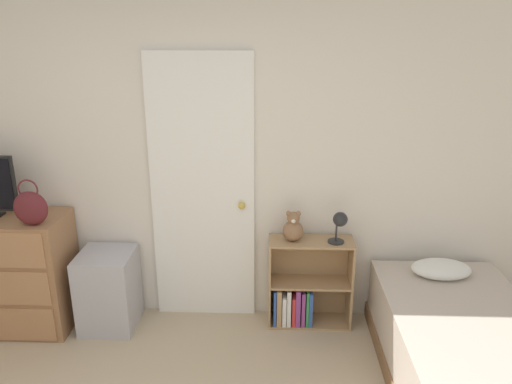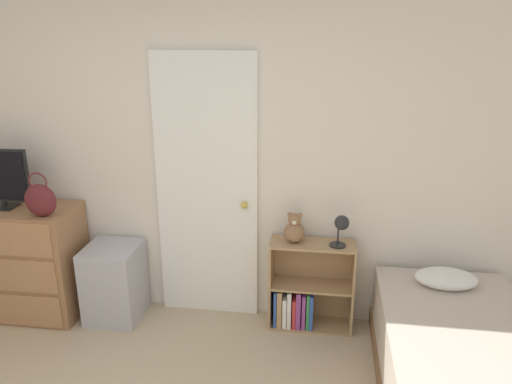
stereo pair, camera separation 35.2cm
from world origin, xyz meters
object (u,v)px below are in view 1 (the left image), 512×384
at_px(handbag, 31,208).
at_px(desk_lamp, 340,222).
at_px(bookshelf, 302,291).
at_px(bed, 467,359).
at_px(teddy_bear, 293,228).
at_px(storage_bin, 109,290).

height_order(handbag, desk_lamp, handbag).
height_order(bookshelf, bed, bookshelf).
bearing_deg(desk_lamp, bookshelf, 170.14).
xyz_separation_m(bookshelf, teddy_bear, (-0.08, -0.01, 0.54)).
xyz_separation_m(storage_bin, teddy_bear, (1.41, 0.09, 0.50)).
height_order(teddy_bear, desk_lamp, desk_lamp).
xyz_separation_m(storage_bin, desk_lamp, (1.75, 0.05, 0.57)).
bearing_deg(storage_bin, desk_lamp, 1.59).
bearing_deg(teddy_bear, desk_lamp, -6.47).
bearing_deg(bookshelf, storage_bin, -176.44).
height_order(handbag, bookshelf, handbag).
distance_m(handbag, storage_bin, 0.86).
height_order(storage_bin, desk_lamp, desk_lamp).
bearing_deg(handbag, bookshelf, 7.73).
distance_m(handbag, bed, 3.06).
distance_m(desk_lamp, bed, 1.21).
bearing_deg(bed, storage_bin, 164.76).
relative_size(storage_bin, desk_lamp, 2.49).
distance_m(storage_bin, bookshelf, 1.50).
height_order(handbag, teddy_bear, handbag).
bearing_deg(teddy_bear, storage_bin, -176.47).
height_order(desk_lamp, bed, desk_lamp).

